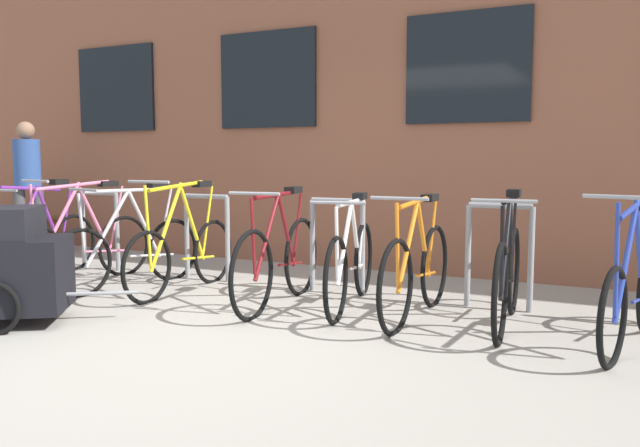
{
  "coord_description": "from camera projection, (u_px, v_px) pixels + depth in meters",
  "views": [
    {
      "loc": [
        2.8,
        -3.54,
        1.28
      ],
      "look_at": [
        0.28,
        1.6,
        0.69
      ],
      "focal_mm": 35.87,
      "sensor_mm": 36.0,
      "label": 1
    }
  ],
  "objects": [
    {
      "name": "bicycle_blue",
      "position": [
        633.0,
        293.0,
        4.32
      ],
      "size": [
        0.5,
        1.67,
        1.07
      ],
      "color": "black",
      "rests_on": "ground"
    },
    {
      "name": "bicycle_pink",
      "position": [
        82.0,
        245.0,
        6.57
      ],
      "size": [
        0.46,
        1.71,
        1.09
      ],
      "color": "black",
      "rests_on": "ground"
    },
    {
      "name": "bicycle_orange",
      "position": [
        417.0,
        270.0,
        5.09
      ],
      "size": [
        0.44,
        1.71,
        1.02
      ],
      "color": "black",
      "rests_on": "ground"
    },
    {
      "name": "bicycle_yellow",
      "position": [
        183.0,
        252.0,
        6.11
      ],
      "size": [
        0.44,
        1.7,
        1.1
      ],
      "color": "black",
      "rests_on": "ground"
    },
    {
      "name": "bicycle_silver",
      "position": [
        130.0,
        250.0,
        6.3
      ],
      "size": [
        0.49,
        1.72,
        1.05
      ],
      "color": "black",
      "rests_on": "ground"
    },
    {
      "name": "bicycle_black",
      "position": [
        508.0,
        275.0,
        4.83
      ],
      "size": [
        0.44,
        1.69,
        1.05
      ],
      "color": "black",
      "rests_on": "ground"
    },
    {
      "name": "bicycle_white",
      "position": [
        351.0,
        263.0,
        5.48
      ],
      "size": [
        0.49,
        1.74,
        0.98
      ],
      "color": "black",
      "rests_on": "ground"
    },
    {
      "name": "bicycle_purple",
      "position": [
        39.0,
        243.0,
        6.85
      ],
      "size": [
        0.44,
        1.65,
        1.06
      ],
      "color": "black",
      "rests_on": "ground"
    },
    {
      "name": "bike_rack",
      "position": [
        337.0,
        236.0,
        6.02
      ],
      "size": [
        6.57,
        0.05,
        0.9
      ],
      "color": "gray",
      "rests_on": "ground"
    },
    {
      "name": "person_by_bench",
      "position": [
        28.0,
        180.0,
        8.02
      ],
      "size": [
        0.32,
        0.33,
        1.73
      ],
      "color": "#3F3F42",
      "rests_on": "ground"
    },
    {
      "name": "bike_trailer",
      "position": [
        1.0,
        264.0,
        4.89
      ],
      "size": [
        1.38,
        1.08,
        0.93
      ],
      "color": "black",
      "rests_on": "ground"
    },
    {
      "name": "storefront_building",
      "position": [
        433.0,
        46.0,
        9.59
      ],
      "size": [
        28.0,
        5.69,
        5.9
      ],
      "color": "brown",
      "rests_on": "ground"
    },
    {
      "name": "wooden_bench",
      "position": [
        10.0,
        222.0,
        9.12
      ],
      "size": [
        1.83,
        0.4,
        0.5
      ],
      "color": "brown",
      "rests_on": "ground"
    },
    {
      "name": "bicycle_maroon",
      "position": [
        279.0,
        260.0,
        5.53
      ],
      "size": [
        0.44,
        1.76,
        1.04
      ],
      "color": "black",
      "rests_on": "ground"
    },
    {
      "name": "ground_plane",
      "position": [
        185.0,
        339.0,
        4.52
      ],
      "size": [
        42.0,
        42.0,
        0.0
      ],
      "primitive_type": "plane",
      "color": "#9E998E"
    }
  ]
}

